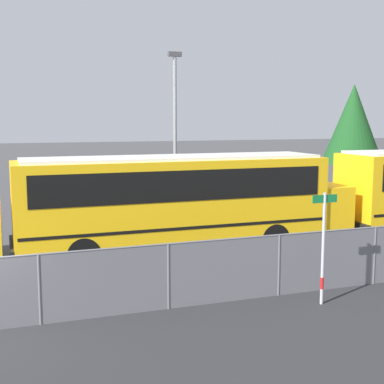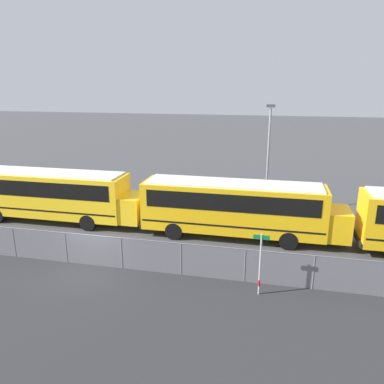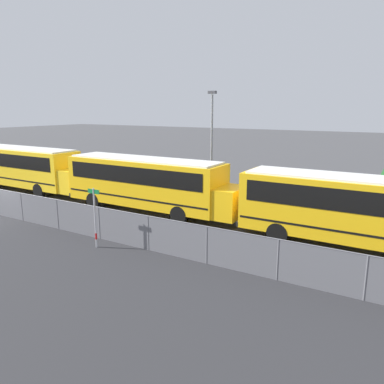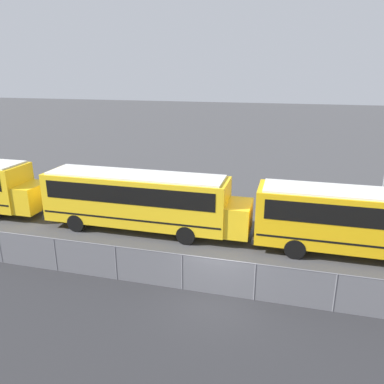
{
  "view_description": "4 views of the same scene",
  "coord_description": "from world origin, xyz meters",
  "px_view_note": "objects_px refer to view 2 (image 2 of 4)",
  "views": [
    {
      "loc": [
        0.87,
        -12.21,
        4.67
      ],
      "look_at": [
        7.07,
        5.22,
        2.15
      ],
      "focal_mm": 50.0,
      "sensor_mm": 36.0,
      "label": 1
    },
    {
      "loc": [
        8.68,
        -15.94,
        8.94
      ],
      "look_at": [
        3.78,
        6.1,
        2.44
      ],
      "focal_mm": 35.0,
      "sensor_mm": 36.0,
      "label": 2
    },
    {
      "loc": [
        20.81,
        -13.08,
        6.45
      ],
      "look_at": [
        10.44,
        4.44,
        1.88
      ],
      "focal_mm": 35.0,
      "sensor_mm": 36.0,
      "label": 3
    },
    {
      "loc": [
        2.47,
        -13.47,
        8.96
      ],
      "look_at": [
        -2.55,
        5.49,
        2.6
      ],
      "focal_mm": 35.0,
      "sensor_mm": 36.0,
      "label": 4
    }
  ],
  "objects_px": {
    "school_bus_3": "(52,192)",
    "light_pole": "(268,154)",
    "school_bus_4": "(237,205)",
    "street_sign": "(260,263)"
  },
  "relations": [
    {
      "from": "school_bus_3",
      "to": "light_pole",
      "type": "bearing_deg",
      "value": 21.44
    },
    {
      "from": "school_bus_4",
      "to": "street_sign",
      "type": "xyz_separation_m",
      "value": [
        1.68,
        -6.22,
        -0.51
      ]
    },
    {
      "from": "school_bus_3",
      "to": "light_pole",
      "type": "relative_size",
      "value": 1.59
    },
    {
      "from": "school_bus_4",
      "to": "light_pole",
      "type": "distance_m",
      "value": 6.24
    },
    {
      "from": "street_sign",
      "to": "light_pole",
      "type": "relative_size",
      "value": 0.38
    },
    {
      "from": "school_bus_3",
      "to": "street_sign",
      "type": "xyz_separation_m",
      "value": [
        14.01,
        -6.39,
        -0.51
      ]
    },
    {
      "from": "school_bus_4",
      "to": "light_pole",
      "type": "bearing_deg",
      "value": 74.35
    },
    {
      "from": "street_sign",
      "to": "light_pole",
      "type": "distance_m",
      "value": 12.15
    },
    {
      "from": "light_pole",
      "to": "school_bus_4",
      "type": "bearing_deg",
      "value": -105.65
    },
    {
      "from": "light_pole",
      "to": "school_bus_3",
      "type": "bearing_deg",
      "value": -158.56
    }
  ]
}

